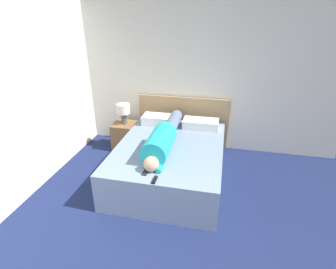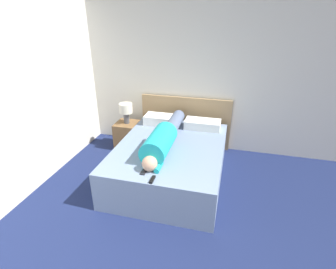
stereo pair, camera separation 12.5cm
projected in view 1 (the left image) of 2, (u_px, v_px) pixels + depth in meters
name	position (u px, v px, depth m)	size (l,w,h in m)	color
wall_back	(193.00, 79.00, 4.70)	(5.24, 0.06, 2.60)	silver
wall_left	(17.00, 105.00, 3.40)	(0.06, 4.98, 2.60)	silver
bed	(170.00, 161.00, 4.08)	(1.58, 2.05, 0.57)	#7589A8
headboard	(183.00, 122.00, 5.02)	(1.70, 0.04, 0.97)	tan
nightstand	(125.00, 136.00, 4.99)	(0.42, 0.43, 0.51)	brown
table_lamp	(123.00, 110.00, 4.78)	(0.24, 0.24, 0.38)	#4C4C51
person_lying	(163.00, 138.00, 3.84)	(0.35, 1.81, 0.35)	tan
pillow_near_headboard	(161.00, 120.00, 4.66)	(0.63, 0.32, 0.16)	white
pillow_second	(201.00, 124.00, 4.52)	(0.60, 0.32, 0.15)	white
tv_remote	(155.00, 180.00, 3.13)	(0.04, 0.15, 0.02)	black
cell_phone	(145.00, 172.00, 3.28)	(0.06, 0.13, 0.01)	black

